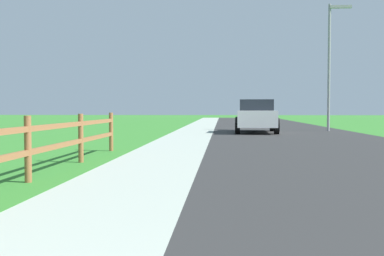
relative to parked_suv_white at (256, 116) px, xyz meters
name	(u,v)px	position (x,y,z in m)	size (l,w,h in m)	color
ground_plane	(214,131)	(-2.07, 1.73, -0.81)	(120.00, 120.00, 0.00)	#337B2B
road_asphalt	(277,129)	(1.43, 3.73, -0.81)	(7.00, 66.00, 0.01)	#2D2D2D
curb_concrete	(162,129)	(-5.07, 3.73, -0.81)	(6.00, 66.00, 0.01)	#A4AFA2
grass_verge	(136,129)	(-6.57, 3.73, -0.80)	(5.00, 66.00, 0.00)	#337B2B
parked_suv_white	(256,116)	(0.00, 0.00, 0.00)	(2.11, 4.67, 1.59)	white
street_lamp	(331,56)	(3.97, 1.80, 3.06)	(1.17, 0.20, 6.53)	gray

